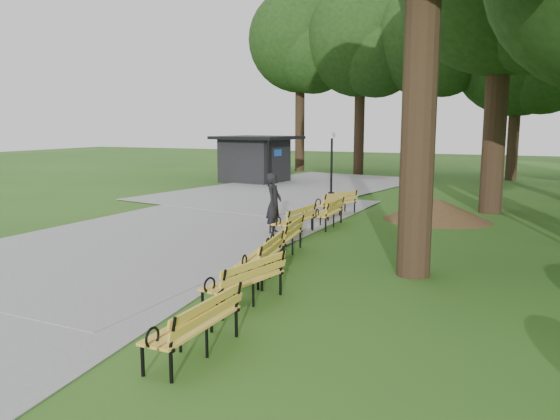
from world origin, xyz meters
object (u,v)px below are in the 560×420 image
at_px(dirt_mound, 437,210).
at_px(bench_6, 335,203).
at_px(bench_5, 327,213).
at_px(kiosk, 254,159).
at_px(bench_1, 243,280).
at_px(bench_3, 284,237).
at_px(bench_0, 193,325).
at_px(bench_2, 259,257).
at_px(person, 274,204).
at_px(lamp_post, 332,149).
at_px(bench_4, 294,221).

xyz_separation_m(dirt_mound, bench_6, (-3.40, -0.51, 0.07)).
distance_m(dirt_mound, bench_5, 3.93).
height_order(kiosk, bench_1, kiosk).
relative_size(bench_3, bench_6, 1.00).
distance_m(bench_0, bench_2, 3.95).
height_order(kiosk, bench_6, kiosk).
relative_size(person, bench_5, 0.94).
height_order(bench_1, bench_2, same).
xyz_separation_m(lamp_post, bench_3, (2.67, -11.51, -1.64)).
xyz_separation_m(bench_1, bench_2, (-0.50, 1.65, 0.00)).
height_order(bench_2, bench_5, same).
xyz_separation_m(bench_1, bench_4, (-1.51, 5.94, 0.00)).
distance_m(bench_5, bench_6, 2.10).
relative_size(bench_4, bench_6, 1.00).
bearing_deg(bench_6, bench_3, 28.53).
bearing_deg(bench_0, dirt_mound, 173.91).
relative_size(kiosk, bench_4, 2.13).
height_order(dirt_mound, bench_5, bench_5).
bearing_deg(bench_2, person, -168.29).
bearing_deg(bench_1, lamp_post, -155.39).
relative_size(lamp_post, bench_6, 1.51).
bearing_deg(bench_6, kiosk, -117.18).
bearing_deg(bench_5, bench_4, -14.86).
height_order(dirt_mound, bench_4, bench_4).
relative_size(person, bench_4, 0.94).
height_order(lamp_post, bench_2, lamp_post).
bearing_deg(bench_0, bench_4, -166.18).
xyz_separation_m(lamp_post, dirt_mound, (5.42, -5.05, -1.71)).
distance_m(bench_0, bench_6, 12.07).
xyz_separation_m(person, bench_2, (1.65, -4.33, -0.45)).
relative_size(person, bench_2, 0.94).
bearing_deg(bench_3, bench_6, 177.96).
height_order(bench_0, bench_4, same).
height_order(bench_3, bench_5, same).
bearing_deg(bench_6, bench_0, 31.30).
bearing_deg(bench_2, lamp_post, -176.60).
distance_m(person, bench_6, 3.82).
bearing_deg(lamp_post, bench_6, -70.03).
bearing_deg(lamp_post, dirt_mound, -42.97).
xyz_separation_m(lamp_post, bench_1, (3.54, -15.29, -1.64)).
bearing_deg(bench_3, lamp_post, -175.20).
height_order(bench_5, bench_6, same).
bearing_deg(person, dirt_mound, -49.67).
bearing_deg(bench_4, bench_6, -175.12).
bearing_deg(bench_3, kiosk, -159.16).
height_order(person, bench_6, person).
distance_m(person, bench_1, 6.38).
xyz_separation_m(lamp_post, bench_6, (2.02, -5.56, -1.64)).
bearing_deg(bench_3, dirt_mound, 148.67).
relative_size(kiosk, bench_6, 2.13).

